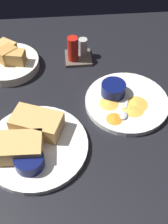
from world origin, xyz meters
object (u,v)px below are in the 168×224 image
object	(u,v)px
ramekin_dark_sauce	(29,161)
condiment_caddy	(77,51)
sandwich_half_far	(16,148)
bread_basket_rear	(9,62)
sandwich_half_near	(37,123)
plate_sandwich_main	(37,146)
plate_chips_companion	(127,102)
ramekin_light_gravy	(113,89)
spoon_by_dark_ramekin	(38,145)
spoon_by_gravy_ramekin	(124,112)

from	to	relation	value
ramekin_dark_sauce	condiment_caddy	distance (cm)	44.38
sandwich_half_far	bread_basket_rear	xyz separation A→B (cm)	(-4.97, 36.20, -1.70)
sandwich_half_near	condiment_caddy	xyz separation A→B (cm)	(12.86, 30.90, -0.59)
plate_sandwich_main	condiment_caddy	world-z (taller)	condiment_caddy
plate_sandwich_main	ramekin_dark_sauce	size ratio (longest dim) A/B	3.71
plate_chips_companion	ramekin_light_gravy	xyz separation A→B (cm)	(-3.72, 3.10, 2.81)
bread_basket_rear	plate_chips_companion	bearing A→B (deg)	-29.60
sandwich_half_near	spoon_by_dark_ramekin	xyz separation A→B (cm)	(0.12, -5.63, -2.04)
ramekin_dark_sauce	ramekin_light_gravy	size ratio (longest dim) A/B	1.00
ramekin_dark_sauce	plate_chips_companion	distance (cm)	33.97
plate_chips_companion	condiment_caddy	xyz separation A→B (cm)	(-13.18, 22.48, 2.61)
plate_sandwich_main	spoon_by_dark_ramekin	world-z (taller)	spoon_by_dark_ramekin
ramekin_light_gravy	condiment_caddy	world-z (taller)	condiment_caddy
spoon_by_gravy_ramekin	condiment_caddy	bearing A→B (deg)	112.71
sandwich_half_far	sandwich_half_near	bearing A→B (deg)	56.08
ramekin_dark_sauce	bread_basket_rear	distance (cm)	40.71
plate_sandwich_main	plate_chips_companion	world-z (taller)	same
condiment_caddy	plate_sandwich_main	bearing A→B (deg)	-110.15
plate_chips_companion	bread_basket_rear	distance (cm)	41.38
spoon_by_gravy_ramekin	condiment_caddy	size ratio (longest dim) A/B	1.03
sandwich_half_near	bread_basket_rear	world-z (taller)	bread_basket_rear
plate_chips_companion	sandwich_half_far	bearing A→B (deg)	-153.02
sandwich_half_near	spoon_by_gravy_ramekin	size ratio (longest dim) A/B	1.52
bread_basket_rear	ramekin_dark_sauce	bearing A→B (deg)	-78.35
ramekin_dark_sauce	ramekin_light_gravy	bearing A→B (deg)	43.16
sandwich_half_far	ramekin_light_gravy	size ratio (longest dim) A/B	1.85
ramekin_dark_sauce	spoon_by_gravy_ramekin	xyz separation A→B (cm)	(26.01, 14.58, -1.40)
sandwich_half_far	ramekin_light_gravy	world-z (taller)	sandwich_half_far
ramekin_light_gravy	condiment_caddy	distance (cm)	21.57
sandwich_half_near	plate_chips_companion	world-z (taller)	sandwich_half_near
ramekin_dark_sauce	bread_basket_rear	xyz separation A→B (cm)	(-8.22, 39.86, -1.07)
sandwich_half_far	spoon_by_gravy_ramekin	distance (cm)	31.29
condiment_caddy	ramekin_dark_sauce	bearing A→B (deg)	-109.16
plate_sandwich_main	sandwich_half_far	world-z (taller)	sandwich_half_far
sandwich_half_near	sandwich_half_far	world-z (taller)	same
plate_chips_companion	plate_sandwich_main	bearing A→B (deg)	-152.86
plate_sandwich_main	condiment_caddy	distance (cm)	38.44
plate_sandwich_main	plate_chips_companion	bearing A→B (deg)	27.14
plate_chips_companion	spoon_by_gravy_ramekin	size ratio (longest dim) A/B	2.53
spoon_by_dark_ramekin	condiment_caddy	size ratio (longest dim) A/B	1.03
spoon_by_gravy_ramekin	bread_basket_rear	size ratio (longest dim) A/B	0.49
plate_sandwich_main	bread_basket_rear	world-z (taller)	bread_basket_rear
spoon_by_dark_ramekin	spoon_by_gravy_ramekin	world-z (taller)	same
ramekin_light_gravy	sandwich_half_near	bearing A→B (deg)	-152.72
sandwich_half_near	ramekin_light_gravy	size ratio (longest dim) A/B	2.05
spoon_by_dark_ramekin	spoon_by_gravy_ramekin	distance (cm)	25.87
sandwich_half_far	bread_basket_rear	distance (cm)	36.58
spoon_by_dark_ramekin	ramekin_light_gravy	world-z (taller)	ramekin_light_gravy
plate_sandwich_main	ramekin_light_gravy	xyz separation A→B (cm)	(22.67, 16.62, 2.81)
ramekin_light_gravy	condiment_caddy	xyz separation A→B (cm)	(-9.46, 19.39, -0.20)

